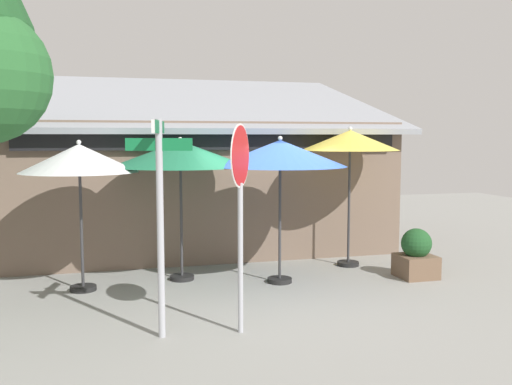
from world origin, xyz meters
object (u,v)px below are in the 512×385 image
object	(u,v)px
patio_umbrella_ivory_left	(79,160)
sidewalk_planter	(416,255)
patio_umbrella_royal_blue_right	(280,154)
stop_sign	(240,186)
patio_umbrella_forest_green_center	(180,155)
patio_umbrella_mustard_far_right	(350,142)
street_sign_post	(160,205)

from	to	relation	value
patio_umbrella_ivory_left	sidewalk_planter	distance (m)	6.25
patio_umbrella_royal_blue_right	stop_sign	bearing A→B (deg)	-118.81
patio_umbrella_ivory_left	sidewalk_planter	bearing A→B (deg)	-6.44
stop_sign	sidewalk_planter	size ratio (longest dim) A/B	3.02
stop_sign	patio_umbrella_royal_blue_right	world-z (taller)	stop_sign
patio_umbrella_forest_green_center	stop_sign	bearing A→B (deg)	-82.72
patio_umbrella_mustard_far_right	patio_umbrella_royal_blue_right	bearing A→B (deg)	-152.60
patio_umbrella_forest_green_center	sidewalk_planter	distance (m)	4.72
street_sign_post	patio_umbrella_ivory_left	bearing A→B (deg)	112.33
street_sign_post	patio_umbrella_ivory_left	xyz separation A→B (m)	(-1.07, 2.60, 0.49)
patio_umbrella_ivory_left	patio_umbrella_forest_green_center	world-z (taller)	patio_umbrella_forest_green_center
patio_umbrella_royal_blue_right	patio_umbrella_forest_green_center	bearing A→B (deg)	158.76
street_sign_post	patio_umbrella_mustard_far_right	distance (m)	5.20
street_sign_post	stop_sign	world-z (taller)	street_sign_post
patio_umbrella_mustard_far_right	stop_sign	bearing A→B (deg)	-133.06
sidewalk_planter	patio_umbrella_royal_blue_right	bearing A→B (deg)	173.03
street_sign_post	sidewalk_planter	xyz separation A→B (m)	(4.88, 1.93, -1.32)
patio_umbrella_ivory_left	patio_umbrella_forest_green_center	size ratio (longest dim) A/B	0.98
stop_sign	sidewalk_planter	distance (m)	4.61
stop_sign	patio_umbrella_ivory_left	distance (m)	3.43
stop_sign	sidewalk_planter	world-z (taller)	stop_sign
patio_umbrella_ivory_left	street_sign_post	bearing A→B (deg)	-67.67
stop_sign	patio_umbrella_ivory_left	world-z (taller)	stop_sign
stop_sign	patio_umbrella_mustard_far_right	world-z (taller)	patio_umbrella_mustard_far_right
street_sign_post	patio_umbrella_royal_blue_right	size ratio (longest dim) A/B	1.08
sidewalk_planter	patio_umbrella_ivory_left	bearing A→B (deg)	173.56
stop_sign	patio_umbrella_royal_blue_right	xyz separation A→B (m)	(1.29, 2.34, 0.34)
patio_umbrella_forest_green_center	patio_umbrella_mustard_far_right	world-z (taller)	patio_umbrella_mustard_far_right
patio_umbrella_royal_blue_right	patio_umbrella_mustard_far_right	size ratio (longest dim) A/B	0.93
patio_umbrella_forest_green_center	street_sign_post	bearing A→B (deg)	-102.70
patio_umbrella_ivory_left	patio_umbrella_mustard_far_right	distance (m)	5.17
patio_umbrella_mustard_far_right	patio_umbrella_ivory_left	bearing A→B (deg)	-173.94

